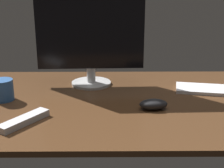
% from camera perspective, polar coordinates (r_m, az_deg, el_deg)
% --- Properties ---
extents(desk, '(1.40, 0.84, 0.02)m').
position_cam_1_polar(desk, '(1.34, 3.26, -3.14)').
color(desk, '#4C301C').
rests_on(desk, ground).
extents(monitor, '(0.49, 0.18, 0.47)m').
position_cam_1_polar(monitor, '(1.48, -3.83, 9.30)').
color(monitor, '#B7B7B7').
rests_on(monitor, desk).
extents(keyboard, '(0.41, 0.20, 0.01)m').
position_cam_1_polar(keyboard, '(1.51, 18.74, -1.03)').
color(keyboard, white).
rests_on(keyboard, desk).
extents(computer_mouse, '(0.11, 0.07, 0.04)m').
position_cam_1_polar(computer_mouse, '(1.25, 7.27, -3.53)').
color(computer_mouse, black).
rests_on(computer_mouse, desk).
extents(tv_remote, '(0.15, 0.19, 0.02)m').
position_cam_1_polar(tv_remote, '(1.16, -15.16, -6.17)').
color(tv_remote, '#B7B7BC').
rests_on(tv_remote, desk).
extents(coffee_mug, '(0.09, 0.09, 0.09)m').
position_cam_1_polar(coffee_mug, '(1.39, -18.66, -1.05)').
color(coffee_mug, '#28518C').
rests_on(coffee_mug, desk).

